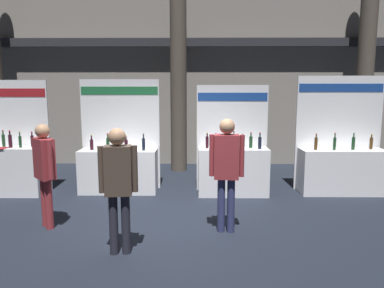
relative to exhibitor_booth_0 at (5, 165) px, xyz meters
The scene contains 9 objects.
ground_plane 4.14m from the exhibitor_booth_0, 25.10° to the right, with size 29.19×29.19×0.00m, color black.
hall_colonnade 5.61m from the exhibitor_booth_0, 41.41° to the left, with size 14.60×1.36×6.60m.
exhibitor_booth_0 is the anchor object (origin of this frame).
exhibitor_booth_1 2.48m from the exhibitor_booth_0, ahead, with size 1.78×0.66×2.51m.
exhibitor_booth_2 5.00m from the exhibitor_booth_0, ahead, with size 1.58×0.66×2.38m.
exhibitor_booth_3 7.41m from the exhibitor_booth_0, ahead, with size 1.91×0.66×2.58m.
visitor_0 5.16m from the exhibitor_booth_0, 24.41° to the right, with size 0.55×0.27×1.83m.
visitor_1 2.64m from the exhibitor_booth_0, 48.81° to the right, with size 0.45×0.46×1.74m.
visitor_2 4.31m from the exhibitor_booth_0, 43.05° to the right, with size 0.53×0.29×1.77m.
Camera 1 is at (0.49, -5.98, 2.28)m, focal length 33.86 mm.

